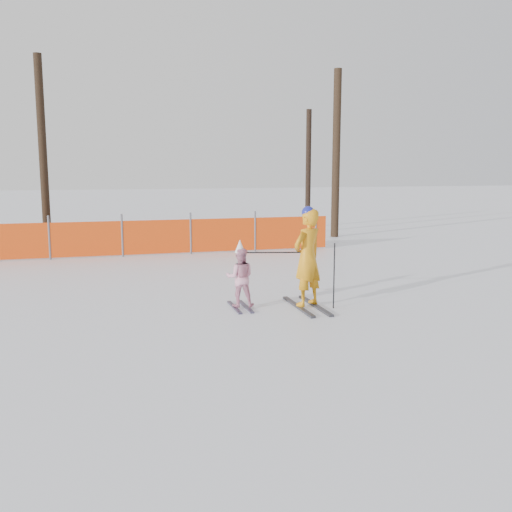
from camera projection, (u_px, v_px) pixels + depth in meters
The scene contains 6 objects.
ground at pixel (264, 317), 9.96m from camera, with size 120.00×120.00×0.00m, color white.
adult at pixel (307, 257), 10.49m from camera, with size 0.78×1.59×1.89m.
child at pixel (240, 277), 10.50m from camera, with size 0.61×0.96×1.28m.
ski_poles at pixel (307, 265), 10.46m from camera, with size 1.55×0.48×1.22m.
safety_fence at pixel (92, 239), 16.31m from camera, with size 14.36×0.06×1.25m.
tree_trunks at pixel (243, 158), 20.04m from camera, with size 10.35×2.75×6.10m.
Camera 1 is at (-2.69, -9.29, 2.59)m, focal length 40.00 mm.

